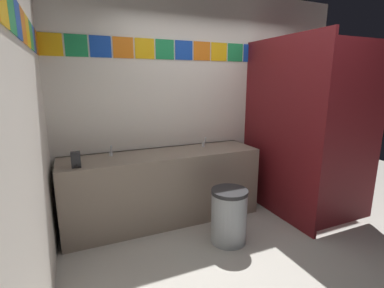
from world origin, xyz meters
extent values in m
plane|color=#B2ADA3|center=(0.00, 0.00, 0.00)|extent=(8.79, 8.79, 0.00)
cube|color=silver|center=(0.00, 1.46, 1.42)|extent=(4.00, 0.08, 2.84)
cube|color=yellow|center=(-1.87, 1.41, 2.07)|extent=(0.23, 0.01, 0.23)
cube|color=#1E8C4C|center=(-1.62, 1.41, 2.07)|extent=(0.23, 0.01, 0.23)
cube|color=#1947B7|center=(-1.37, 1.41, 2.07)|extent=(0.23, 0.01, 0.23)
cube|color=orange|center=(-1.12, 1.41, 2.07)|extent=(0.23, 0.01, 0.23)
cube|color=yellow|center=(-0.87, 1.41, 2.07)|extent=(0.23, 0.01, 0.23)
cube|color=#1E8C4C|center=(-0.62, 1.41, 2.07)|extent=(0.23, 0.01, 0.23)
cube|color=#1947B7|center=(-0.37, 1.41, 2.07)|extent=(0.23, 0.01, 0.23)
cube|color=orange|center=(-0.12, 1.41, 2.07)|extent=(0.23, 0.01, 0.23)
cube|color=yellow|center=(0.12, 1.41, 2.07)|extent=(0.23, 0.01, 0.23)
cube|color=#1E8C4C|center=(0.37, 1.41, 2.07)|extent=(0.23, 0.01, 0.23)
cube|color=#1947B7|center=(0.62, 1.41, 2.07)|extent=(0.23, 0.01, 0.23)
cube|color=orange|center=(0.87, 1.41, 2.07)|extent=(0.23, 0.01, 0.23)
cube|color=yellow|center=(1.12, 1.41, 2.07)|extent=(0.23, 0.01, 0.23)
cube|color=#1E8C4C|center=(1.37, 1.41, 2.07)|extent=(0.23, 0.01, 0.23)
cube|color=#1947B7|center=(1.62, 1.41, 2.07)|extent=(0.23, 0.01, 0.23)
cube|color=orange|center=(1.87, 1.41, 2.07)|extent=(0.23, 0.01, 0.23)
cube|color=silver|center=(-2.04, 0.00, 1.42)|extent=(0.08, 2.84, 2.84)
cube|color=#1E8C4C|center=(-1.99, -0.12, 2.07)|extent=(0.01, 0.23, 0.23)
cube|color=#1947B7|center=(-1.99, 0.12, 2.07)|extent=(0.01, 0.23, 0.23)
cube|color=orange|center=(-1.99, 0.35, 2.07)|extent=(0.01, 0.23, 0.23)
cube|color=yellow|center=(-1.99, 0.59, 2.07)|extent=(0.01, 0.23, 0.23)
cube|color=#1E8C4C|center=(-1.99, 0.83, 2.07)|extent=(0.01, 0.23, 0.23)
cube|color=#1947B7|center=(-1.99, 1.06, 2.07)|extent=(0.01, 0.23, 0.23)
cube|color=orange|center=(-1.99, 1.30, 2.07)|extent=(0.01, 0.23, 0.23)
cube|color=gray|center=(-0.77, 1.11, 0.43)|extent=(2.35, 0.61, 0.86)
cube|color=gray|center=(-0.77, 1.40, 0.82)|extent=(2.35, 0.03, 0.08)
cylinder|color=silver|center=(-1.36, 1.08, 0.80)|extent=(0.34, 0.34, 0.10)
cylinder|color=silver|center=(-0.19, 1.08, 0.80)|extent=(0.34, 0.34, 0.10)
cylinder|color=silver|center=(-1.36, 1.22, 0.88)|extent=(0.04, 0.04, 0.05)
cylinder|color=silver|center=(-1.36, 1.17, 0.95)|extent=(0.02, 0.06, 0.09)
cylinder|color=silver|center=(-0.19, 1.22, 0.88)|extent=(0.04, 0.04, 0.05)
cylinder|color=silver|center=(-0.19, 1.17, 0.95)|extent=(0.02, 0.06, 0.09)
cube|color=black|center=(-1.74, 0.93, 0.94)|extent=(0.09, 0.07, 0.16)
cylinder|color=black|center=(-1.74, 0.88, 0.88)|extent=(0.02, 0.02, 0.03)
cube|color=maroon|center=(0.60, 0.71, 1.11)|extent=(0.04, 1.41, 2.21)
cube|color=maroon|center=(1.05, 0.03, 1.11)|extent=(0.90, 0.04, 2.03)
cylinder|color=silver|center=(0.62, 0.03, 1.22)|extent=(0.02, 0.02, 0.10)
cylinder|color=white|center=(1.10, 1.02, 0.20)|extent=(0.38, 0.38, 0.40)
torus|color=white|center=(1.10, 1.02, 0.42)|extent=(0.39, 0.39, 0.05)
cube|color=white|center=(1.10, 1.23, 0.57)|extent=(0.34, 0.17, 0.34)
cylinder|color=#999EA3|center=(-0.29, 0.36, 0.28)|extent=(0.38, 0.38, 0.55)
cylinder|color=#262628|center=(-0.29, 0.36, 0.57)|extent=(0.39, 0.39, 0.04)
camera|label=1|loc=(-1.75, -2.00, 1.71)|focal=26.24mm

